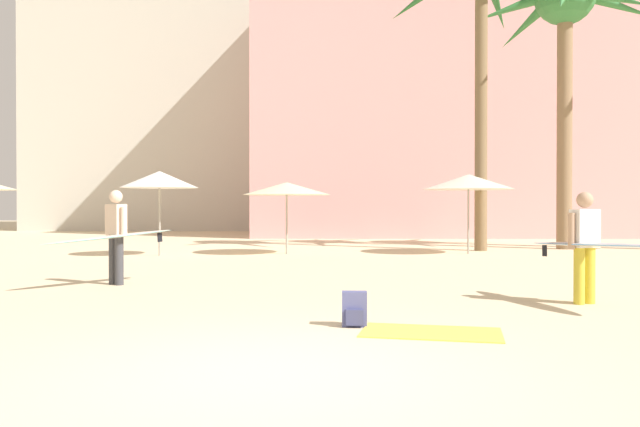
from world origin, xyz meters
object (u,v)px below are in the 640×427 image
at_px(person_mid_left, 588,243).
at_px(beach_towel, 431,332).
at_px(cafe_umbrella_0, 468,182).
at_px(cafe_umbrella_1, 287,189).
at_px(palm_tree_left, 565,18).
at_px(person_near_right, 114,234).
at_px(backpack, 354,310).
at_px(cafe_umbrella_3, 159,180).

bearing_deg(person_mid_left, beach_towel, -74.12).
xyz_separation_m(cafe_umbrella_0, person_mid_left, (-0.47, -10.25, -1.29)).
xyz_separation_m(cafe_umbrella_0, cafe_umbrella_1, (-5.55, -0.18, -0.21)).
bearing_deg(cafe_umbrella_1, person_mid_left, -63.26).
distance_m(cafe_umbrella_1, beach_towel, 12.59).
bearing_deg(palm_tree_left, person_near_right, -139.41).
distance_m(beach_towel, person_mid_left, 3.49).
distance_m(cafe_umbrella_0, beach_towel, 12.94).
bearing_deg(cafe_umbrella_1, beach_towel, -78.63).
bearing_deg(cafe_umbrella_1, person_near_right, -108.79).
bearing_deg(person_near_right, person_mid_left, 113.83).
xyz_separation_m(palm_tree_left, beach_towel, (-6.84, -14.62, -7.84)).
bearing_deg(palm_tree_left, backpack, -118.43).
bearing_deg(person_near_right, backpack, 87.02).
bearing_deg(cafe_umbrella_1, cafe_umbrella_3, -167.78).
bearing_deg(palm_tree_left, cafe_umbrella_0, -148.90).
relative_size(beach_towel, person_mid_left, 0.59).
bearing_deg(person_near_right, beach_towel, 89.56).
relative_size(palm_tree_left, cafe_umbrella_3, 3.90).
bearing_deg(beach_towel, person_near_right, 139.33).
distance_m(cafe_umbrella_1, cafe_umbrella_3, 3.77).
bearing_deg(person_mid_left, backpack, -86.80).
distance_m(palm_tree_left, cafe_umbrella_1, 11.25).
height_order(palm_tree_left, person_near_right, palm_tree_left).
bearing_deg(cafe_umbrella_0, palm_tree_left, 31.10).
bearing_deg(beach_towel, cafe_umbrella_1, 101.37).
height_order(cafe_umbrella_0, person_mid_left, cafe_umbrella_0).
bearing_deg(person_near_right, cafe_umbrella_1, -158.57).
xyz_separation_m(backpack, person_mid_left, (3.49, 1.71, 0.70)).
bearing_deg(backpack, cafe_umbrella_1, -171.09).
relative_size(cafe_umbrella_1, backpack, 6.39).
bearing_deg(cafe_umbrella_1, cafe_umbrella_0, 1.81).
bearing_deg(cafe_umbrella_3, palm_tree_left, 13.98).
xyz_separation_m(palm_tree_left, cafe_umbrella_0, (-3.74, -2.26, -5.65)).
distance_m(backpack, person_mid_left, 3.95).
bearing_deg(cafe_umbrella_0, backpack, -108.31).
relative_size(cafe_umbrella_0, person_mid_left, 1.03).
distance_m(palm_tree_left, person_mid_left, 14.92).
relative_size(cafe_umbrella_0, cafe_umbrella_1, 1.02).
distance_m(cafe_umbrella_0, person_near_right, 11.51).
bearing_deg(cafe_umbrella_0, person_mid_left, -92.64).
bearing_deg(backpack, palm_tree_left, 152.80).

